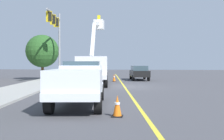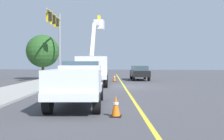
# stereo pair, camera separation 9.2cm
# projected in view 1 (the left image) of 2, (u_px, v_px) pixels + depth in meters

# --- Properties ---
(ground) EXTENTS (120.00, 120.00, 0.00)m
(ground) POSITION_uv_depth(u_px,v_px,m) (124.00, 87.00, 21.52)
(ground) COLOR #47474C
(sidewalk_far_side) EXTENTS (59.88, 12.41, 0.12)m
(sidewalk_far_side) POSITION_uv_depth(u_px,v_px,m) (31.00, 86.00, 21.40)
(sidewalk_far_side) COLOR #9E9E99
(sidewalk_far_side) RESTS_ON ground
(lane_centre_stripe) EXTENTS (49.48, 7.53, 0.01)m
(lane_centre_stripe) POSITION_uv_depth(u_px,v_px,m) (124.00, 87.00, 21.52)
(lane_centre_stripe) COLOR yellow
(lane_centre_stripe) RESTS_ON ground
(utility_bucket_truck) EXTENTS (8.48, 3.68, 6.62)m
(utility_bucket_truck) POSITION_uv_depth(u_px,v_px,m) (94.00, 67.00, 23.62)
(utility_bucket_truck) COLOR white
(utility_bucket_truck) RESTS_ON ground
(service_pickup_truck) EXTENTS (5.85, 2.90, 2.06)m
(service_pickup_truck) POSITION_uv_depth(u_px,v_px,m) (79.00, 82.00, 11.66)
(service_pickup_truck) COLOR white
(service_pickup_truck) RESTS_ON ground
(passing_minivan) EXTENTS (5.03, 2.59, 1.69)m
(passing_minivan) POSITION_uv_depth(u_px,v_px,m) (139.00, 72.00, 30.20)
(passing_minivan) COLOR black
(passing_minivan) RESTS_ON ground
(traffic_cone_leading) EXTENTS (0.40, 0.40, 0.79)m
(traffic_cone_leading) POSITION_uv_depth(u_px,v_px,m) (117.00, 106.00, 9.36)
(traffic_cone_leading) COLOR black
(traffic_cone_leading) RESTS_ON ground
(traffic_cone_mid_front) EXTENTS (0.40, 0.40, 0.83)m
(traffic_cone_mid_front) POSITION_uv_depth(u_px,v_px,m) (114.00, 78.00, 27.84)
(traffic_cone_mid_front) COLOR black
(traffic_cone_mid_front) RESTS_ON ground
(traffic_signal_mast) EXTENTS (5.88, 1.13, 7.54)m
(traffic_signal_mast) POSITION_uv_depth(u_px,v_px,m) (56.00, 31.00, 26.82)
(traffic_signal_mast) COLOR gray
(traffic_signal_mast) RESTS_ON ground
(street_tree_right) EXTENTS (3.92, 3.92, 5.41)m
(street_tree_right) POSITION_uv_depth(u_px,v_px,m) (42.00, 51.00, 30.77)
(street_tree_right) COLOR brown
(street_tree_right) RESTS_ON ground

